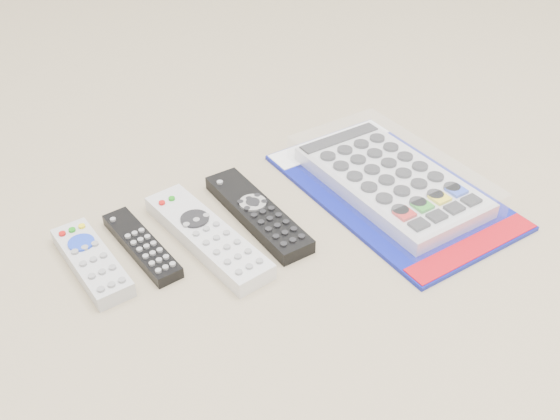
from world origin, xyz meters
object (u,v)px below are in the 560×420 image
remote_small_grey (92,261)px  remote_large_black (258,213)px  remote_silver_dvd (207,236)px  jumbo_remote_packaged (391,179)px  remote_slim_black (142,245)px

remote_small_grey → remote_large_black: 0.23m
remote_small_grey → remote_silver_dvd: size_ratio=0.69×
remote_silver_dvd → remote_large_black: bearing=-0.7°
remote_silver_dvd → jumbo_remote_packaged: jumbo_remote_packaged is taller
remote_slim_black → remote_silver_dvd: remote_silver_dvd is taller
remote_slim_black → jumbo_remote_packaged: 0.36m
remote_small_grey → remote_silver_dvd: 0.15m
remote_slim_black → remote_small_grey: bearing=173.8°
remote_small_grey → remote_slim_black: bearing=-4.7°
jumbo_remote_packaged → remote_silver_dvd: bearing=171.9°
remote_small_grey → remote_slim_black: 0.07m
remote_slim_black → remote_large_black: 0.16m
jumbo_remote_packaged → remote_slim_black: bearing=168.5°
remote_silver_dvd → remote_large_black: 0.08m
remote_small_grey → remote_silver_dvd: remote_silver_dvd is taller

